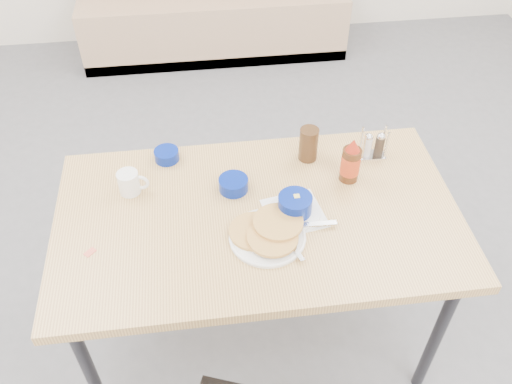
{
  "coord_description": "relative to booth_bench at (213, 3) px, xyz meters",
  "views": [
    {
      "loc": [
        -0.17,
        -1.03,
        2.12
      ],
      "look_at": [
        -0.0,
        0.3,
        0.82
      ],
      "focal_mm": 38.0,
      "sensor_mm": 36.0,
      "label": 1
    }
  ],
  "objects": [
    {
      "name": "grits_setting",
      "position": [
        0.12,
        -2.55,
        0.44
      ],
      "size": [
        0.24,
        0.22,
        0.08
      ],
      "rotation": [
        0.0,
        0.0,
        0.18
      ],
      "color": "white",
      "rests_on": "dining_table"
    },
    {
      "name": "booth_bench",
      "position": [
        0.0,
        0.0,
        0.0
      ],
      "size": [
        1.9,
        0.56,
        1.22
      ],
      "color": "tan",
      "rests_on": "ground"
    },
    {
      "name": "amber_tumbler",
      "position": [
        0.23,
        -2.26,
        0.48
      ],
      "size": [
        0.08,
        0.08,
        0.13
      ],
      "primitive_type": "cylinder",
      "rotation": [
        0.0,
        0.0,
        -0.2
      ],
      "color": "#3D2613",
      "rests_on": "dining_table"
    },
    {
      "name": "sugar_wrapper",
      "position": [
        -0.56,
        -2.64,
        0.41
      ],
      "size": [
        0.04,
        0.04,
        0.0
      ],
      "primitive_type": "cube",
      "rotation": [
        0.0,
        0.0,
        0.8
      ],
      "color": "#F06650",
      "rests_on": "dining_table"
    },
    {
      "name": "ground",
      "position": [
        0.0,
        -2.78,
        -0.35
      ],
      "size": [
        6.0,
        6.0,
        0.0
      ],
      "primitive_type": "plane",
      "color": "slate",
      "rests_on": "ground"
    },
    {
      "name": "dining_table",
      "position": [
        0.0,
        -2.53,
        0.35
      ],
      "size": [
        1.4,
        0.8,
        0.76
      ],
      "color": "tan",
      "rests_on": "ground"
    },
    {
      "name": "condiment_caddy",
      "position": [
        0.48,
        -2.28,
        0.45
      ],
      "size": [
        0.11,
        0.06,
        0.12
      ],
      "rotation": [
        0.0,
        0.0,
        -0.04
      ],
      "color": "silver",
      "rests_on": "dining_table"
    },
    {
      "name": "butter_bowl",
      "position": [
        -0.07,
        -2.4,
        0.43
      ],
      "size": [
        0.11,
        0.11,
        0.05
      ],
      "rotation": [
        0.0,
        0.0,
        0.33
      ],
      "color": "navy",
      "rests_on": "dining_table"
    },
    {
      "name": "pancake_plate",
      "position": [
        0.02,
        -2.64,
        0.43
      ],
      "size": [
        0.25,
        0.25,
        0.05
      ],
      "rotation": [
        0.0,
        0.0,
        0.02
      ],
      "color": "white",
      "rests_on": "dining_table"
    },
    {
      "name": "creamer_bowl",
      "position": [
        -0.31,
        -2.2,
        0.43
      ],
      "size": [
        0.09,
        0.09,
        0.04
      ],
      "rotation": [
        0.0,
        0.0,
        0.31
      ],
      "color": "navy",
      "rests_on": "dining_table"
    },
    {
      "name": "syrup_bottle",
      "position": [
        0.35,
        -2.4,
        0.49
      ],
      "size": [
        0.07,
        0.07,
        0.18
      ],
      "rotation": [
        0.0,
        0.0,
        -0.01
      ],
      "color": "#47230F",
      "rests_on": "dining_table"
    },
    {
      "name": "coffee_mug",
      "position": [
        -0.44,
        -2.37,
        0.45
      ],
      "size": [
        0.11,
        0.08,
        0.09
      ],
      "rotation": [
        0.0,
        0.0,
        -0.15
      ],
      "color": "white",
      "rests_on": "dining_table"
    }
  ]
}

